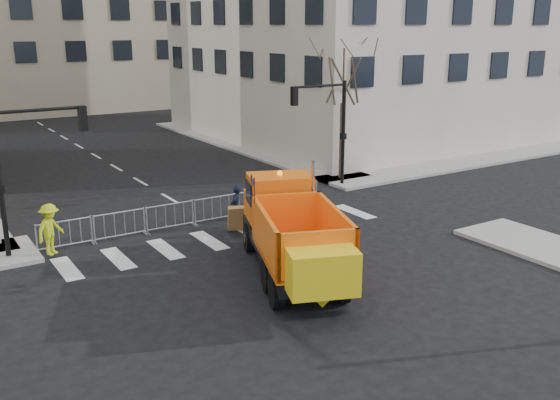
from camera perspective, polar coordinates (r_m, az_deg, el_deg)
ground at (r=20.41m, az=3.20°, el=-7.49°), size 120.00×120.00×0.00m
sidewalk_back at (r=27.32m, az=-7.21°, el=-1.37°), size 64.00×5.00×0.15m
traffic_light_left at (r=23.52m, az=-24.22°, el=1.19°), size 0.18×0.18×5.40m
traffic_light_right at (r=31.92m, az=5.80°, el=6.00°), size 0.18×0.18×5.40m
crowd_barriers at (r=26.10m, az=-7.88°, el=-1.12°), size 12.60×0.60×1.10m
street_tree at (r=32.97m, az=5.74°, el=8.15°), size 3.00×3.00×7.50m
plow_truck at (r=20.26m, az=1.15°, el=-2.81°), size 5.57×9.55×3.60m
cop_a at (r=25.55m, az=-4.03°, el=-0.61°), size 0.76×0.72×1.75m
cop_b at (r=25.56m, az=0.23°, el=-0.72°), size 0.99×0.94×1.62m
cop_c at (r=26.81m, az=-0.76°, el=0.32°), size 0.82×1.17×1.85m
worker at (r=23.49m, az=-20.27°, el=-2.53°), size 1.37×1.27×1.86m
newspaper_box at (r=29.11m, az=1.63°, el=1.10°), size 0.56×0.53×1.10m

